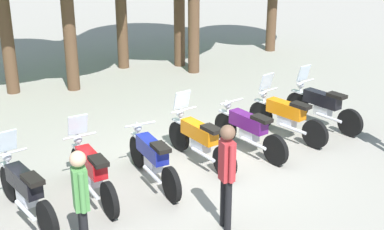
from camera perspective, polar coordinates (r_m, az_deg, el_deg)
name	(u,v)px	position (r m, az deg, el deg)	size (l,w,h in m)	color
ground_plane	(202,164)	(10.73, 1.14, -5.36)	(80.00, 80.00, 0.00)	gray
motorcycle_0	(25,189)	(9.15, -17.64, -7.66)	(0.76, 2.15, 1.37)	black
motorcycle_1	(92,170)	(9.51, -10.81, -5.89)	(0.62, 2.19, 1.37)	black
motorcycle_2	(152,158)	(9.87, -4.30, -4.62)	(0.62, 2.19, 0.99)	black
motorcycle_3	(199,139)	(10.61, 0.80, -2.58)	(0.66, 2.17, 1.37)	black
motorcycle_4	(248,129)	(11.17, 6.13, -1.56)	(0.70, 2.16, 0.99)	black
motorcycle_5	(286,115)	(12.02, 10.10, -0.05)	(0.82, 2.13, 1.37)	black
motorcycle_6	(322,105)	(12.85, 13.86, 1.04)	(0.76, 2.15, 1.37)	black
person_0	(227,169)	(8.20, 3.79, -5.84)	(0.25, 0.40, 1.79)	black
person_1	(81,198)	(7.63, -11.92, -8.75)	(0.24, 0.40, 1.74)	black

